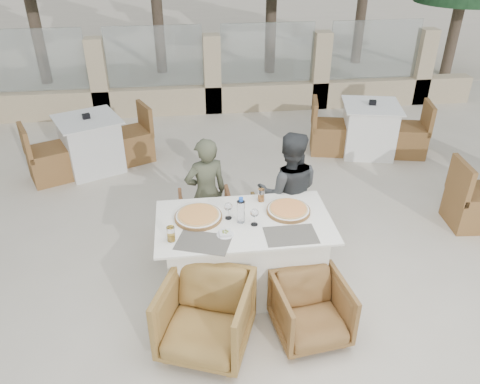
{
  "coord_description": "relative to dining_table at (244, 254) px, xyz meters",
  "views": [
    {
      "loc": [
        -0.54,
        -3.55,
        3.15
      ],
      "look_at": [
        -0.06,
        0.25,
        0.9
      ],
      "focal_mm": 35.0,
      "sensor_mm": 36.0,
      "label": 1
    }
  ],
  "objects": [
    {
      "name": "beer_glass_right",
      "position": [
        0.21,
        0.33,
        0.45
      ],
      "size": [
        0.08,
        0.08,
        0.13
      ],
      "primitive_type": "cylinder",
      "rotation": [
        0.0,
        0.0,
        -0.23
      ],
      "color": "#C26A1B",
      "rests_on": "dining_table"
    },
    {
      "name": "armchair_near_left",
      "position": [
        -0.41,
        -0.7,
        -0.06
      ],
      "size": [
        0.91,
        0.92,
        0.66
      ],
      "primitive_type": "imported",
      "rotation": [
        0.0,
        0.0,
        -0.37
      ],
      "color": "olive",
      "rests_on": "ground"
    },
    {
      "name": "pizza_left",
      "position": [
        -0.41,
        0.1,
        0.41
      ],
      "size": [
        0.54,
        0.54,
        0.06
      ],
      "primitive_type": "cylinder",
      "rotation": [
        0.0,
        0.0,
        0.29
      ],
      "color": "orange",
      "rests_on": "dining_table"
    },
    {
      "name": "bg_table_a",
      "position": [
        -1.82,
        2.75,
        0.0
      ],
      "size": [
        1.83,
        1.42,
        0.77
      ],
      "primitive_type": null,
      "rotation": [
        0.0,
        0.0,
        0.42
      ],
      "color": "silver",
      "rests_on": "ground"
    },
    {
      "name": "placemat_near_left",
      "position": [
        -0.39,
        -0.28,
        0.39
      ],
      "size": [
        0.52,
        0.43,
        0.0
      ],
      "primitive_type": "cube",
      "rotation": [
        0.0,
        0.0,
        -0.33
      ],
      "color": "#5C584F",
      "rests_on": "dining_table"
    },
    {
      "name": "bg_table_b",
      "position": [
        2.27,
        2.79,
        0.0
      ],
      "size": [
        1.78,
        1.15,
        0.77
      ],
      "primitive_type": null,
      "rotation": [
        0.0,
        0.0,
        -0.22
      ],
      "color": "white",
      "rests_on": "ground"
    },
    {
      "name": "pizza_right",
      "position": [
        0.43,
        0.1,
        0.41
      ],
      "size": [
        0.42,
        0.42,
        0.05
      ],
      "primitive_type": "cylinder",
      "rotation": [
        0.0,
        0.0,
        0.03
      ],
      "color": "orange",
      "rests_on": "dining_table"
    },
    {
      "name": "diner_right",
      "position": [
        0.55,
        0.6,
        0.29
      ],
      "size": [
        0.73,
        0.61,
        1.35
      ],
      "primitive_type": "imported",
      "rotation": [
        0.0,
        0.0,
        2.99
      ],
      "color": "#343739",
      "rests_on": "ground"
    },
    {
      "name": "sand_patch",
      "position": [
        0.06,
        14.05,
        -0.38
      ],
      "size": [
        30.0,
        16.0,
        0.01
      ],
      "primitive_type": "cube",
      "color": "beige",
      "rests_on": "ground"
    },
    {
      "name": "armchair_far_right",
      "position": [
        0.5,
        0.68,
        -0.12
      ],
      "size": [
        0.59,
        0.61,
        0.53
      ],
      "primitive_type": "imported",
      "rotation": [
        0.0,
        0.0,
        3.18
      ],
      "color": "olive",
      "rests_on": "ground"
    },
    {
      "name": "diner_left",
      "position": [
        -0.3,
        0.77,
        0.24
      ],
      "size": [
        0.52,
        0.41,
        1.26
      ],
      "primitive_type": "imported",
      "rotation": [
        0.0,
        0.0,
        3.41
      ],
      "color": "#4A4E38",
      "rests_on": "ground"
    },
    {
      "name": "ground",
      "position": [
        0.06,
        0.05,
        -0.39
      ],
      "size": [
        80.0,
        80.0,
        0.0
      ],
      "primitive_type": "plane",
      "color": "beige",
      "rests_on": "ground"
    },
    {
      "name": "olive_dish",
      "position": [
        -0.19,
        -0.2,
        0.41
      ],
      "size": [
        0.12,
        0.12,
        0.04
      ],
      "primitive_type": null,
      "rotation": [
        0.0,
        0.0,
        -0.11
      ],
      "color": "silver",
      "rests_on": "dining_table"
    },
    {
      "name": "placemat_near_right",
      "position": [
        0.37,
        -0.27,
        0.39
      ],
      "size": [
        0.45,
        0.3,
        0.0
      ],
      "primitive_type": "cube",
      "rotation": [
        0.0,
        0.0,
        0.01
      ],
      "color": "#5D5950",
      "rests_on": "dining_table"
    },
    {
      "name": "perimeter_wall_far",
      "position": [
        0.06,
        4.85,
        0.42
      ],
      "size": [
        10.0,
        0.34,
        1.6
      ],
      "primitive_type": null,
      "color": "#C5B18B",
      "rests_on": "ground"
    },
    {
      "name": "dining_table",
      "position": [
        0.0,
        0.0,
        0.0
      ],
      "size": [
        1.6,
        0.9,
        0.77
      ],
      "primitive_type": null,
      "color": "white",
      "rests_on": "ground"
    },
    {
      "name": "wine_glass_centre",
      "position": [
        -0.14,
        0.06,
        0.48
      ],
      "size": [
        0.1,
        0.1,
        0.18
      ],
      "primitive_type": null,
      "rotation": [
        0.0,
        0.0,
        0.39
      ],
      "color": "white",
      "rests_on": "dining_table"
    },
    {
      "name": "beer_glass_left",
      "position": [
        -0.66,
        -0.22,
        0.45
      ],
      "size": [
        0.08,
        0.08,
        0.14
      ],
      "primitive_type": "cylinder",
      "rotation": [
        0.0,
        0.0,
        0.18
      ],
      "color": "gold",
      "rests_on": "dining_table"
    },
    {
      "name": "armchair_far_left",
      "position": [
        -0.31,
        0.86,
        -0.12
      ],
      "size": [
        0.59,
        0.6,
        0.53
      ],
      "primitive_type": "imported",
      "rotation": [
        0.0,
        0.0,
        3.17
      ],
      "color": "brown",
      "rests_on": "ground"
    },
    {
      "name": "water_bottle",
      "position": [
        -0.03,
        -0.01,
        0.51
      ],
      "size": [
        0.09,
        0.09,
        0.25
      ],
      "primitive_type": "cylinder",
      "rotation": [
        0.0,
        0.0,
        0.3
      ],
      "color": "#BFE7FB",
      "rests_on": "dining_table"
    },
    {
      "name": "armchair_near_right",
      "position": [
        0.49,
        -0.68,
        -0.11
      ],
      "size": [
        0.66,
        0.68,
        0.55
      ],
      "primitive_type": "imported",
      "rotation": [
        0.0,
        0.0,
        0.13
      ],
      "color": "brown",
      "rests_on": "ground"
    },
    {
      "name": "wine_glass_near",
      "position": [
        0.08,
        -0.07,
        0.48
      ],
      "size": [
        0.09,
        0.09,
        0.18
      ],
      "primitive_type": null,
      "rotation": [
        0.0,
        0.0,
        -0.25
      ],
      "color": "silver",
      "rests_on": "dining_table"
    }
  ]
}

